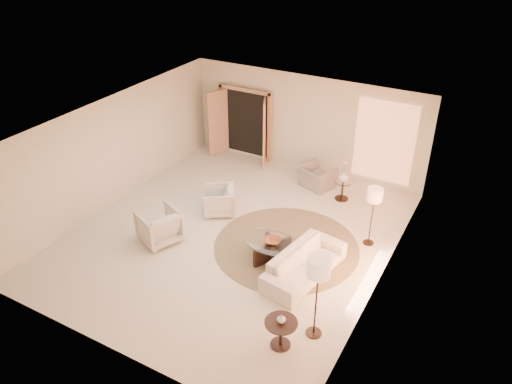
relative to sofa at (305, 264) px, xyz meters
The scene contains 18 objects.
room 2.40m from the sofa, 165.82° to the left, with size 7.04×8.04×2.83m.
windows_right 1.84m from the sofa, 24.29° to the left, with size 0.10×6.40×2.40m, color #FA9864, non-canonical shape.
window_back_corner 4.60m from the sofa, 87.06° to the left, with size 1.70×0.10×2.40m, color #FA9864, non-canonical shape.
curtains_right 2.25m from the sofa, 48.87° to the left, with size 0.06×5.20×2.60m, color beige, non-canonical shape.
french_doors 5.93m from the sofa, 132.44° to the left, with size 1.95×0.66×2.16m.
area_rug 1.11m from the sofa, 136.43° to the left, with size 3.32×3.32×0.01m, color #443825.
sofa is the anchor object (origin of this frame).
armchair_left 3.14m from the sofa, 157.26° to the left, with size 0.75×0.70×0.77m, color silver.
armchair_right 3.48m from the sofa, behind, with size 0.85×0.79×0.87m, color silver.
accent_chair 3.87m from the sofa, 109.40° to the left, with size 0.91×0.59×0.79m, color gray.
coffee_table 0.84m from the sofa, behind, with size 1.44×1.44×0.47m.
end_table 2.00m from the sofa, 77.89° to the right, with size 0.59×0.59×0.55m.
side_table 3.38m from the sofa, 97.06° to the left, with size 0.47×0.47×0.55m.
floor_lamp_near 2.17m from the sofa, 64.91° to the left, with size 0.35×0.35×1.46m.
floor_lamp_far 2.02m from the sofa, 59.69° to the right, with size 0.42×0.42×1.73m.
bowl 0.86m from the sofa, behind, with size 0.35×0.35×0.09m, color brown.
end_vase 2.03m from the sofa, 77.89° to the right, with size 0.16×0.16×0.16m, color white.
side_vase 3.40m from the sofa, 97.06° to the left, with size 0.26×0.26×0.27m, color white.
Camera 1 is at (5.16, -8.21, 6.83)m, focal length 35.00 mm.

